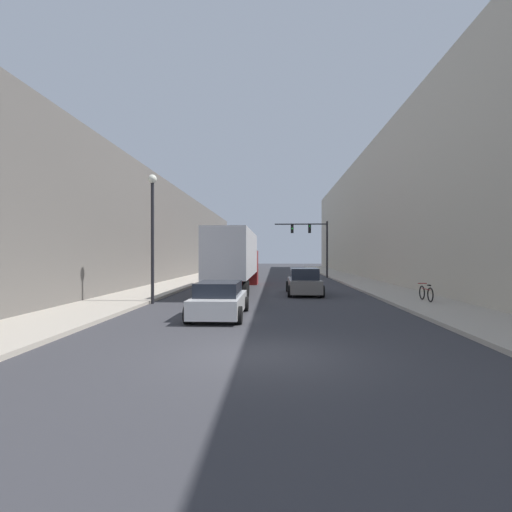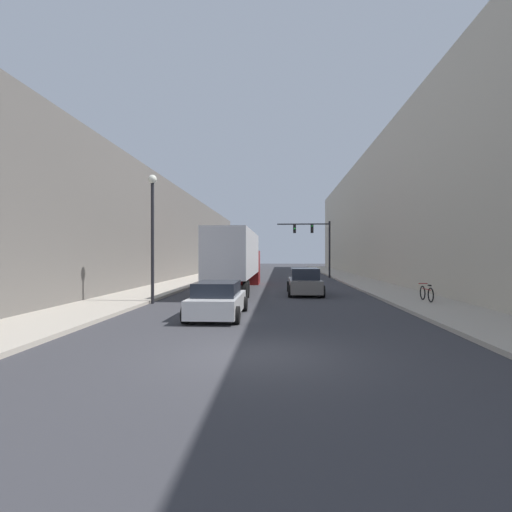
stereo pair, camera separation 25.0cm
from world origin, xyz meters
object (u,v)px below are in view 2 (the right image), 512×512
at_px(street_lamp, 152,220).
at_px(semi_truck, 237,257).
at_px(sedan_car, 218,300).
at_px(suv_car, 304,282).
at_px(parked_bicycle, 427,293).
at_px(traffic_signal_gantry, 317,239).

bearing_deg(street_lamp, semi_truck, 65.79).
distance_m(sedan_car, street_lamp, 6.63).
relative_size(suv_car, street_lamp, 0.75).
xyz_separation_m(street_lamp, parked_bicycle, (13.70, 0.66, -3.65)).
relative_size(suv_car, parked_bicycle, 2.68).
xyz_separation_m(sedan_car, traffic_signal_gantry, (6.39, 27.32, 3.50)).
distance_m(suv_car, traffic_signal_gantry, 18.69).
distance_m(sedan_car, traffic_signal_gantry, 28.27).
distance_m(semi_truck, suv_car, 5.36).
height_order(suv_car, traffic_signal_gantry, traffic_signal_gantry).
bearing_deg(sedan_car, street_lamp, 134.50).
height_order(semi_truck, street_lamp, street_lamp).
bearing_deg(semi_truck, traffic_signal_gantry, 66.23).
bearing_deg(suv_car, semi_truck, 150.34).
bearing_deg(traffic_signal_gantry, semi_truck, -113.77).
relative_size(semi_truck, street_lamp, 2.20).
xyz_separation_m(semi_truck, sedan_car, (0.51, -11.65, -1.60)).
height_order(sedan_car, traffic_signal_gantry, traffic_signal_gantry).
relative_size(sedan_car, traffic_signal_gantry, 0.75).
height_order(suv_car, street_lamp, street_lamp).
bearing_deg(traffic_signal_gantry, suv_car, -97.59).
relative_size(traffic_signal_gantry, parked_bicycle, 3.31).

